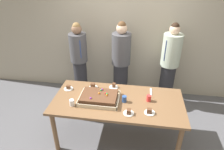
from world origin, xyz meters
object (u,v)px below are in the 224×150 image
Objects in this scene: plated_slice_near_left at (93,86)px; plated_slice_center_front at (68,88)px; drink_cup_nearest at (124,99)px; cake_server_utensil at (151,92)px; person_green_shirt_behind at (79,61)px; plated_slice_far_left at (149,112)px; person_serving_front at (121,62)px; drink_cup_middle at (149,98)px; drink_cup_far_end at (72,103)px; plated_slice_far_right at (114,86)px; sheet_cake at (99,97)px; party_table at (118,105)px; plated_slice_near_right at (129,112)px; person_striped_tie_right at (169,65)px.

plated_slice_center_front is (-0.39, -0.10, -0.01)m from plated_slice_near_left.
drink_cup_nearest is (0.95, -0.21, 0.03)m from plated_slice_center_front.
person_green_shirt_behind is at bearing 150.44° from cake_server_utensil.
plated_slice_far_left is at bearing -29.23° from plated_slice_near_left.
drink_cup_nearest is (0.55, -0.31, 0.02)m from plated_slice_near_left.
plated_slice_near_left is 0.96m from person_green_shirt_behind.
person_serving_front reaches higher than plated_slice_near_left.
drink_cup_far_end is (-1.11, -0.28, 0.00)m from drink_cup_middle.
drink_cup_far_end is (-0.54, -0.57, 0.03)m from plated_slice_far_right.
drink_cup_far_end is 1.27m from cake_server_utensil.
person_serving_front is at bearing 111.65° from plated_slice_far_left.
plated_slice_far_right is 0.64m from drink_cup_middle.
person_green_shirt_behind is at bearing 102.22° from drink_cup_far_end.
sheet_cake reaches higher than drink_cup_far_end.
party_table is 13.23× the size of plated_slice_far_left.
sheet_cake is 6.01× the size of drink_cup_nearest.
party_table is 19.85× the size of drink_cup_nearest.
plated_slice_near_right is (0.64, -0.58, -0.00)m from plated_slice_near_left.
plated_slice_center_front is at bearing 155.50° from plated_slice_near_right.
plated_slice_far_right is 1.00× the size of plated_slice_center_front.
plated_slice_near_right is 1.50× the size of drink_cup_middle.
person_serving_front is at bearing 52.23° from plated_slice_center_front.
plated_slice_far_right reaches higher than plated_slice_near_right.
plated_slice_near_left is 1.00× the size of plated_slice_far_left.
person_striped_tie_right is at bearing 57.39° from drink_cup_nearest.
person_striped_tie_right is (1.15, 1.22, 0.04)m from sheet_cake.
person_green_shirt_behind is at bearing -44.85° from person_striped_tie_right.
plated_slice_center_front is (-0.74, -0.16, -0.00)m from plated_slice_far_right.
drink_cup_nearest is at bearing 15.31° from drink_cup_far_end.
party_table is 0.70m from drink_cup_far_end.
plated_slice_near_right is 0.09× the size of person_serving_front.
drink_cup_far_end is 2.07m from person_striped_tie_right.
plated_slice_far_right is 1.29m from person_striped_tie_right.
plated_slice_near_right is 1.14m from plated_slice_center_front.
drink_cup_middle is (0.92, -0.23, 0.02)m from plated_slice_near_left.
person_striped_tie_right is at bearing 74.29° from plated_slice_far_left.
drink_cup_far_end is at bearing 175.82° from plated_slice_near_right.
person_striped_tie_right is at bearing 33.95° from plated_slice_near_left.
sheet_cake is 0.86m from cake_server_utensil.
plated_slice_far_left reaches higher than cake_server_utensil.
plated_slice_near_left is 0.35m from plated_slice_far_right.
sheet_cake reaches higher than plated_slice_near_left.
party_table is 9.93× the size of cake_server_utensil.
sheet_cake is at bearing -172.85° from drink_cup_middle.
sheet_cake is 0.35× the size of person_striped_tie_right.
party_table is at bearing 123.34° from plated_slice_near_right.
drink_cup_middle is 1.76m from person_green_shirt_behind.
drink_cup_nearest reaches higher than plated_slice_far_right.
person_striped_tie_right is at bearing 65.09° from plated_slice_near_right.
person_green_shirt_behind is at bearing 129.92° from party_table.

